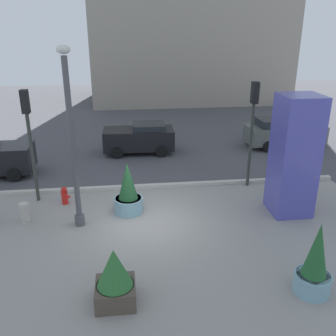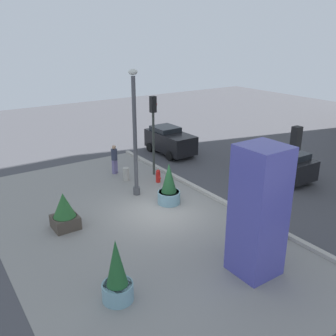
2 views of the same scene
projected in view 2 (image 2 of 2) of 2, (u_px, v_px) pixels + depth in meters
ground_plane at (224, 193)px, 19.48m from camera, size 60.00×60.00×0.00m
plaza_pavement at (122, 224)px, 16.30m from camera, size 18.00×10.00×0.02m
curb_strip at (211, 195)px, 18.98m from camera, size 18.00×0.24×0.16m
lamp_post at (135, 137)px, 18.24m from camera, size 0.44×0.44×6.35m
art_pillar_blue at (258, 212)px, 12.32m from camera, size 1.47×1.47×4.61m
potted_plant_curbside at (117, 276)px, 11.39m from camera, size 0.99×0.99×2.15m
potted_plant_by_pillar at (169, 187)px, 18.02m from camera, size 1.11×1.11×2.07m
potted_plant_near_right at (64, 212)px, 15.71m from camera, size 1.06×1.06×1.63m
fire_hydrant at (158, 176)px, 20.75m from camera, size 0.36×0.26×0.75m
concrete_bollard at (126, 174)px, 21.02m from camera, size 0.36×0.36×0.75m
traffic_light_corner at (153, 123)px, 20.95m from camera, size 0.28×0.42×4.63m
traffic_light_far_side at (293, 166)px, 14.03m from camera, size 0.28×0.42×4.70m
car_passing_lane at (170, 141)px, 25.51m from camera, size 3.94×2.02×1.82m
car_intersection at (281, 163)px, 21.22m from camera, size 3.98×2.06×1.71m
pedestrian_by_curb at (114, 158)px, 21.83m from camera, size 0.45×0.45×1.76m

